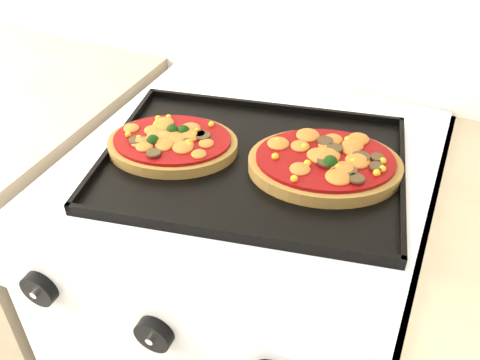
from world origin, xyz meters
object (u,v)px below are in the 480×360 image
at_px(baking_tray, 252,162).
at_px(stove, 248,326).
at_px(pizza_right, 325,162).
at_px(pizza_left, 172,142).

bearing_deg(baking_tray, stove, 107.78).
distance_m(stove, pizza_right, 0.50).
distance_m(stove, pizza_left, 0.50).
relative_size(stove, baking_tray, 1.89).
xyz_separation_m(baking_tray, pizza_right, (0.11, 0.02, 0.02)).
bearing_deg(pizza_left, pizza_right, 10.32).
distance_m(stove, baking_tray, 0.47).
height_order(stove, pizza_left, pizza_left).
relative_size(baking_tray, pizza_left, 2.21).
xyz_separation_m(pizza_left, pizza_right, (0.25, 0.05, 0.00)).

